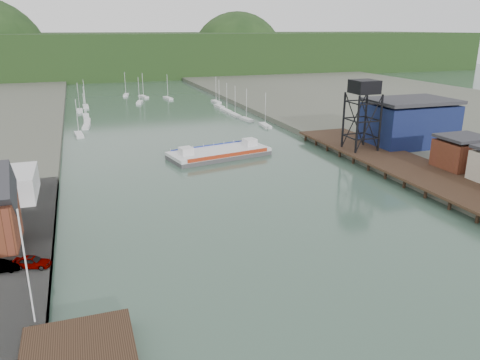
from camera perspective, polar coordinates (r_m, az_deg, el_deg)
ground at (r=52.42m, az=16.27°, el=-16.85°), size 600.00×600.00×0.00m
east_land at (r=167.33m, az=26.78°, el=6.03°), size 120.00×400.00×3.20m
east_pier at (r=105.31m, az=19.06°, el=1.93°), size 14.00×70.00×2.45m
flagpole at (r=49.73m, az=-24.59°, el=-9.69°), size 0.16×0.16×12.00m
lift_tower at (r=111.81m, az=14.89°, el=10.43°), size 6.50×6.50×16.00m
blue_shed at (r=123.53m, az=19.91°, el=6.59°), size 20.50×14.50×11.30m
marina_sailboats at (r=177.17m, az=-10.18°, el=8.36°), size 57.71×92.65×0.90m
distant_hills at (r=336.91m, az=-15.61°, el=14.21°), size 500.00×120.00×80.00m
chain_ferry at (r=111.69m, az=-2.55°, el=3.33°), size 25.20×14.12×3.42m
car_west_a at (r=62.89m, az=-24.01°, el=-9.08°), size 4.75×3.21×1.50m
car_west_b at (r=63.39m, az=-27.23°, el=-9.36°), size 4.46×1.62×1.46m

